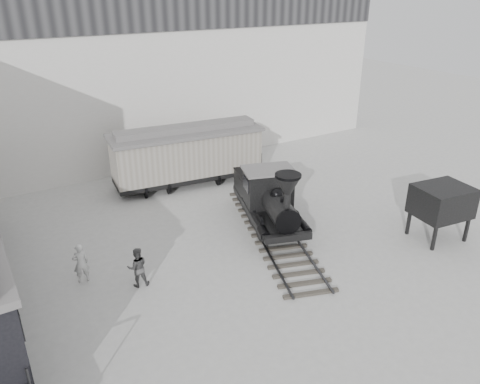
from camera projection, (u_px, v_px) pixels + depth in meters
ground at (286, 278)px, 18.20m from camera, size 90.00×90.00×0.00m
north_wall at (139, 74)px, 27.63m from camera, size 34.00×2.51×11.00m
locomotive at (270, 202)px, 21.50m from camera, size 5.09×10.02×3.48m
boxcar at (187, 154)px, 26.03m from camera, size 8.64×3.54×3.44m
visitor_a at (81, 263)px, 17.67m from camera, size 0.60×0.41×1.62m
visitor_b at (138, 267)px, 17.44m from camera, size 0.89×0.76×1.59m
coal_hopper at (441, 205)px, 20.43m from camera, size 2.50×2.14×2.49m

